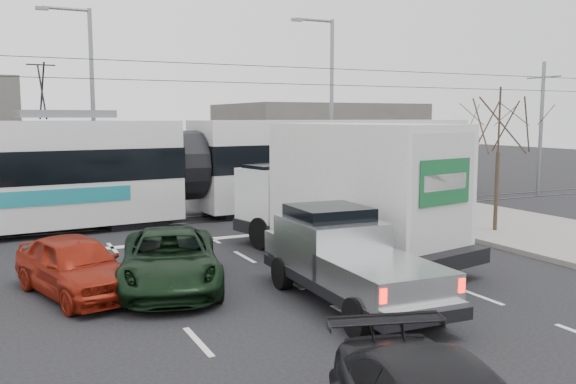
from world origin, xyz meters
name	(u,v)px	position (x,y,z in m)	size (l,w,h in m)	color
ground	(347,274)	(0.00, 0.00, 0.00)	(120.00, 120.00, 0.00)	black
rails	(220,218)	(0.00, 10.00, 0.01)	(60.00, 1.60, 0.03)	#33302D
building_right	(316,141)	(12.00, 24.00, 2.50)	(12.00, 10.00, 5.00)	#645F5B
bare_tree	(499,126)	(7.60, 2.50, 3.79)	(2.40, 2.40, 5.00)	#47382B
traffic_signal	(402,152)	(6.47, 6.50, 2.74)	(0.44, 0.44, 3.60)	black
street_lamp_near	(328,97)	(7.31, 14.00, 5.11)	(2.38, 0.25, 9.00)	slate
street_lamp_far	(88,95)	(-4.19, 16.00, 5.11)	(2.38, 0.25, 9.00)	slate
catenary	(219,123)	(0.00, 10.00, 3.88)	(60.00, 0.20, 7.00)	black
tram	(184,168)	(-1.38, 10.32, 2.10)	(29.15, 5.58, 5.92)	silver
silver_pickup	(344,256)	(-1.29, -1.97, 1.02)	(2.20, 5.72, 2.05)	black
box_truck	(349,193)	(0.92, 1.46, 1.94)	(4.31, 8.24, 3.92)	black
navy_pickup	(310,196)	(2.75, 7.32, 1.05)	(2.51, 5.27, 2.13)	black
green_car	(170,260)	(-4.52, 0.75, 0.69)	(2.30, 4.99, 1.39)	black
red_car	(76,266)	(-6.65, 1.06, 0.70)	(1.66, 4.13, 1.41)	maroon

